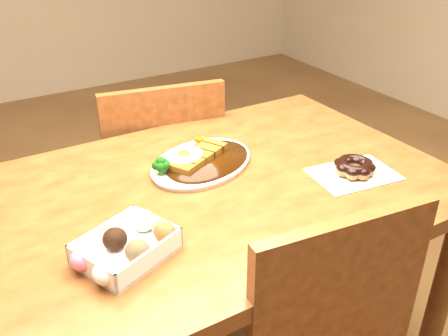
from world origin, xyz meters
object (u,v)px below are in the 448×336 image
donut_box (126,246)px  chair_far (160,179)px  katsu_curry_plate (199,161)px  pon_de_ring (354,167)px  table (213,218)px

donut_box → chair_far: bearing=62.0°
chair_far → katsu_curry_plate: chair_far is taller
chair_far → pon_de_ring: bearing=121.3°
table → donut_box: size_ratio=5.39×
pon_de_ring → katsu_curry_plate: bearing=142.2°
table → donut_box: (-0.29, -0.15, 0.12)m
donut_box → pon_de_ring: size_ratio=0.96×
chair_far → donut_box: chair_far is taller
pon_de_ring → table: bearing=157.5°
table → chair_far: (0.08, 0.54, -0.17)m
chair_far → donut_box: (-0.37, -0.69, 0.30)m
chair_far → katsu_curry_plate: (-0.06, -0.43, 0.29)m
katsu_curry_plate → table: bearing=-100.4°
table → pon_de_ring: size_ratio=5.17×
table → chair_far: size_ratio=1.38×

